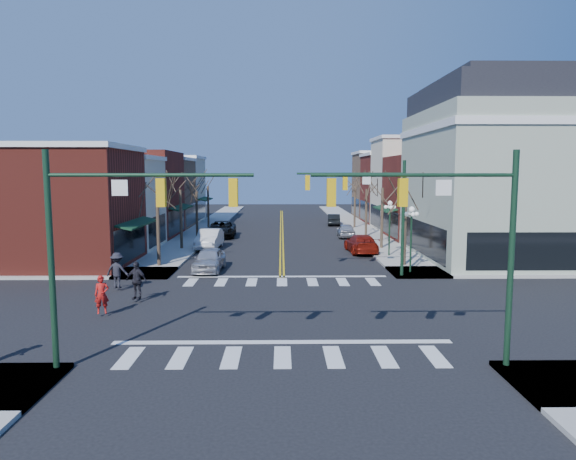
{
  "coord_description": "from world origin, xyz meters",
  "views": [
    {
      "loc": [
        -0.03,
        -23.66,
        6.5
      ],
      "look_at": [
        0.39,
        8.93,
        2.8
      ],
      "focal_mm": 32.0,
      "sensor_mm": 36.0,
      "label": 1
    }
  ],
  "objects_px": {
    "lamppost_corner": "(411,228)",
    "lamppost_midblock": "(390,219)",
    "pedestrian_dark_a": "(136,280)",
    "victorian_corner": "(503,170)",
    "car_left_near": "(209,259)",
    "car_left_far": "(222,229)",
    "car_left_mid": "(209,239)",
    "car_right_near": "(361,244)",
    "car_right_mid": "(346,230)",
    "car_right_far": "(334,220)",
    "pedestrian_red_a": "(102,294)",
    "pedestrian_dark_b": "(117,270)"
  },
  "relations": [
    {
      "from": "car_right_mid",
      "to": "car_right_far",
      "type": "height_order",
      "value": "car_right_mid"
    },
    {
      "from": "pedestrian_red_a",
      "to": "lamppost_corner",
      "type": "bearing_deg",
      "value": 9.19
    },
    {
      "from": "lamppost_corner",
      "to": "pedestrian_dark_a",
      "type": "distance_m",
      "value": 17.05
    },
    {
      "from": "lamppost_corner",
      "to": "lamppost_midblock",
      "type": "xyz_separation_m",
      "value": [
        0.0,
        6.5,
        0.0
      ]
    },
    {
      "from": "car_left_mid",
      "to": "car_right_near",
      "type": "distance_m",
      "value": 12.79
    },
    {
      "from": "lamppost_corner",
      "to": "car_left_far",
      "type": "height_order",
      "value": "lamppost_corner"
    },
    {
      "from": "lamppost_corner",
      "to": "car_left_near",
      "type": "relative_size",
      "value": 0.97
    },
    {
      "from": "lamppost_midblock",
      "to": "car_right_mid",
      "type": "relative_size",
      "value": 1.05
    },
    {
      "from": "car_left_mid",
      "to": "pedestrian_dark_a",
      "type": "distance_m",
      "value": 18.01
    },
    {
      "from": "lamppost_corner",
      "to": "car_right_near",
      "type": "relative_size",
      "value": 0.84
    },
    {
      "from": "lamppost_midblock",
      "to": "pedestrian_dark_a",
      "type": "relative_size",
      "value": 2.27
    },
    {
      "from": "car_left_near",
      "to": "pedestrian_dark_b",
      "type": "bearing_deg",
      "value": -124.7
    },
    {
      "from": "car_right_near",
      "to": "car_right_mid",
      "type": "bearing_deg",
      "value": -92.99
    },
    {
      "from": "car_right_mid",
      "to": "pedestrian_red_a",
      "type": "height_order",
      "value": "pedestrian_red_a"
    },
    {
      "from": "car_right_far",
      "to": "pedestrian_dark_a",
      "type": "bearing_deg",
      "value": 74.37
    },
    {
      "from": "car_left_mid",
      "to": "car_right_far",
      "type": "distance_m",
      "value": 23.0
    },
    {
      "from": "pedestrian_red_a",
      "to": "pedestrian_dark_b",
      "type": "height_order",
      "value": "pedestrian_dark_b"
    },
    {
      "from": "pedestrian_dark_a",
      "to": "car_left_far",
      "type": "bearing_deg",
      "value": 105.11
    },
    {
      "from": "lamppost_corner",
      "to": "car_right_near",
      "type": "xyz_separation_m",
      "value": [
        -1.8,
        8.7,
        -2.21
      ]
    },
    {
      "from": "victorian_corner",
      "to": "pedestrian_red_a",
      "type": "xyz_separation_m",
      "value": [
        -24.63,
        -15.47,
        -5.64
      ]
    },
    {
      "from": "victorian_corner",
      "to": "car_left_mid",
      "type": "height_order",
      "value": "victorian_corner"
    },
    {
      "from": "victorian_corner",
      "to": "car_left_near",
      "type": "relative_size",
      "value": 3.19
    },
    {
      "from": "lamppost_corner",
      "to": "car_left_near",
      "type": "distance_m",
      "value": 13.24
    },
    {
      "from": "car_left_near",
      "to": "car_right_near",
      "type": "relative_size",
      "value": 0.87
    },
    {
      "from": "car_left_mid",
      "to": "car_right_far",
      "type": "relative_size",
      "value": 1.21
    },
    {
      "from": "car_right_far",
      "to": "pedestrian_dark_b",
      "type": "relative_size",
      "value": 2.11
    },
    {
      "from": "lamppost_corner",
      "to": "car_left_far",
      "type": "xyz_separation_m",
      "value": [
        -14.21,
        18.93,
        -2.16
      ]
    },
    {
      "from": "lamppost_midblock",
      "to": "pedestrian_red_a",
      "type": "distance_m",
      "value": 22.92
    },
    {
      "from": "car_left_far",
      "to": "car_right_mid",
      "type": "relative_size",
      "value": 1.39
    },
    {
      "from": "car_left_far",
      "to": "car_right_far",
      "type": "bearing_deg",
      "value": 40.29
    },
    {
      "from": "victorian_corner",
      "to": "car_right_far",
      "type": "relative_size",
      "value": 3.43
    },
    {
      "from": "lamppost_corner",
      "to": "car_right_far",
      "type": "xyz_separation_m",
      "value": [
        -1.8,
        30.37,
        -2.28
      ]
    },
    {
      "from": "car_left_mid",
      "to": "car_right_mid",
      "type": "xyz_separation_m",
      "value": [
        12.56,
        7.4,
        -0.13
      ]
    },
    {
      "from": "car_left_mid",
      "to": "car_left_far",
      "type": "distance_m",
      "value": 7.83
    },
    {
      "from": "victorian_corner",
      "to": "car_left_mid",
      "type": "bearing_deg",
      "value": 167.3
    },
    {
      "from": "victorian_corner",
      "to": "lamppost_midblock",
      "type": "xyz_separation_m",
      "value": [
        -8.3,
        0.5,
        -3.7
      ]
    },
    {
      "from": "lamppost_midblock",
      "to": "pedestrian_dark_a",
      "type": "height_order",
      "value": "lamppost_midblock"
    },
    {
      "from": "car_left_mid",
      "to": "car_right_mid",
      "type": "relative_size",
      "value": 1.22
    },
    {
      "from": "car_right_mid",
      "to": "car_right_far",
      "type": "xyz_separation_m",
      "value": [
        0.0,
        11.86,
        -0.02
      ]
    },
    {
      "from": "lamppost_corner",
      "to": "pedestrian_dark_a",
      "type": "xyz_separation_m",
      "value": [
        -15.5,
        -6.86,
        -1.86
      ]
    },
    {
      "from": "victorian_corner",
      "to": "pedestrian_red_a",
      "type": "distance_m",
      "value": 29.62
    },
    {
      "from": "car_left_near",
      "to": "pedestrian_red_a",
      "type": "distance_m",
      "value": 11.21
    },
    {
      "from": "lamppost_midblock",
      "to": "car_right_far",
      "type": "height_order",
      "value": "lamppost_midblock"
    },
    {
      "from": "pedestrian_red_a",
      "to": "pedestrian_dark_b",
      "type": "xyz_separation_m",
      "value": [
        -0.9,
        5.07,
        0.12
      ]
    },
    {
      "from": "car_right_far",
      "to": "pedestrian_dark_a",
      "type": "relative_size",
      "value": 2.18
    },
    {
      "from": "lamppost_corner",
      "to": "car_right_mid",
      "type": "bearing_deg",
      "value": 95.55
    },
    {
      "from": "car_right_far",
      "to": "pedestrian_red_a",
      "type": "bearing_deg",
      "value": 74.54
    },
    {
      "from": "car_left_near",
      "to": "car_right_far",
      "type": "height_order",
      "value": "car_left_near"
    },
    {
      "from": "lamppost_corner",
      "to": "pedestrian_red_a",
      "type": "xyz_separation_m",
      "value": [
        -16.33,
        -9.47,
        -1.95
      ]
    },
    {
      "from": "car_right_mid",
      "to": "pedestrian_red_a",
      "type": "relative_size",
      "value": 2.39
    }
  ]
}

